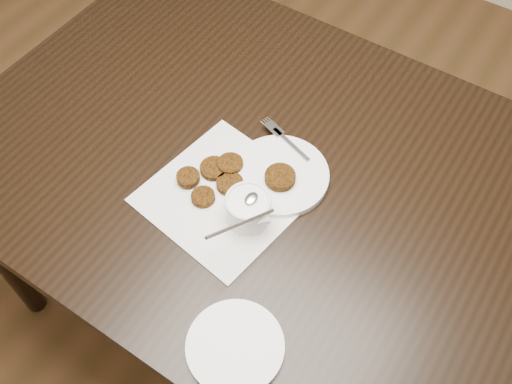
# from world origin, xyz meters

# --- Properties ---
(floor) EXTENTS (4.00, 4.00, 0.00)m
(floor) POSITION_xyz_m (0.00, 0.00, 0.00)
(floor) COLOR brown
(floor) RESTS_ON ground
(table) EXTENTS (1.50, 0.96, 0.75)m
(table) POSITION_xyz_m (0.04, 0.11, 0.38)
(table) COLOR black
(table) RESTS_ON floor
(napkin) EXTENTS (0.33, 0.33, 0.00)m
(napkin) POSITION_xyz_m (-0.04, -0.01, 0.75)
(napkin) COLOR white
(napkin) RESTS_ON table
(sauce_ramekin) EXTENTS (0.12, 0.12, 0.13)m
(sauce_ramekin) POSITION_xyz_m (0.03, -0.02, 0.82)
(sauce_ramekin) COLOR white
(sauce_ramekin) RESTS_ON napkin
(patty_cluster) EXTENTS (0.21, 0.21, 0.02)m
(patty_cluster) POSITION_xyz_m (-0.08, 0.02, 0.76)
(patty_cluster) COLOR brown
(patty_cluster) RESTS_ON napkin
(plate_with_patty) EXTENTS (0.26, 0.26, 0.03)m
(plate_with_patty) POSITION_xyz_m (0.03, 0.10, 0.77)
(plate_with_patty) COLOR white
(plate_with_patty) RESTS_ON table
(plate_empty) EXTENTS (0.19, 0.19, 0.01)m
(plate_empty) POSITION_xyz_m (0.16, -0.26, 0.76)
(plate_empty) COLOR silver
(plate_empty) RESTS_ON table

